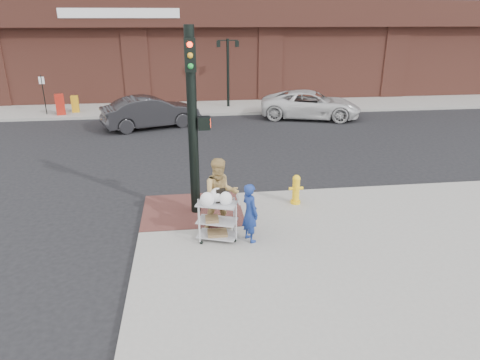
{
  "coord_description": "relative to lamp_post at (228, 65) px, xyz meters",
  "views": [
    {
      "loc": [
        -0.68,
        -10.3,
        5.3
      ],
      "look_at": [
        0.69,
        0.26,
        1.25
      ],
      "focal_mm": 32.0,
      "sensor_mm": 36.0,
      "label": 1
    }
  ],
  "objects": [
    {
      "name": "newsbox_yellow",
      "position": [
        -8.98,
        -0.59,
        -2.0
      ],
      "size": [
        0.43,
        0.4,
        0.94
      ],
      "primitive_type": "cube",
      "rotation": [
        0.0,
        0.0,
        0.12
      ],
      "color": "gold",
      "rests_on": "sidewalk_far"
    },
    {
      "name": "newsbox_red",
      "position": [
        -9.65,
        -1.2,
        -1.89
      ],
      "size": [
        0.58,
        0.55,
        1.15
      ],
      "primitive_type": "cube",
      "rotation": [
        0.0,
        0.0,
        0.26
      ],
      "color": "#A71F13",
      "rests_on": "sidewalk_far"
    },
    {
      "name": "ground",
      "position": [
        -2.0,
        -16.0,
        -2.62
      ],
      "size": [
        220.0,
        220.0,
        0.0
      ],
      "primitive_type": "plane",
      "color": "black",
      "rests_on": "ground"
    },
    {
      "name": "traffic_signal_pole",
      "position": [
        -2.48,
        -15.23,
        0.21
      ],
      "size": [
        0.61,
        0.51,
        5.0
      ],
      "color": "black",
      "rests_on": "sidewalk_near"
    },
    {
      "name": "sidewalk_far",
      "position": [
        10.5,
        16.0,
        -2.54
      ],
      "size": [
        65.0,
        36.0,
        0.15
      ],
      "primitive_type": "cube",
      "color": "gray",
      "rests_on": "ground"
    },
    {
      "name": "pedestrian_tan",
      "position": [
        -1.89,
        -16.37,
        -1.51
      ],
      "size": [
        1.01,
        0.83,
        1.92
      ],
      "primitive_type": "imported",
      "rotation": [
        0.0,
        0.0,
        0.11
      ],
      "color": "tan",
      "rests_on": "sidewalk_near"
    },
    {
      "name": "fire_hydrant",
      "position": [
        0.44,
        -15.0,
        -2.01
      ],
      "size": [
        0.42,
        0.29,
        0.89
      ],
      "color": "yellow",
      "rests_on": "sidewalk_near"
    },
    {
      "name": "sedan_dark",
      "position": [
        -4.41,
        -4.34,
        -1.82
      ],
      "size": [
        5.15,
        3.25,
        1.6
      ],
      "primitive_type": "imported",
      "rotation": [
        0.0,
        0.0,
        1.92
      ],
      "color": "black",
      "rests_on": "ground"
    },
    {
      "name": "utility_cart",
      "position": [
        -2.03,
        -16.89,
        -1.87
      ],
      "size": [
        1.07,
        0.82,
        1.31
      ],
      "color": "#A5A6AA",
      "rests_on": "sidewalk_near"
    },
    {
      "name": "parking_sign",
      "position": [
        -10.5,
        -1.0,
        -1.37
      ],
      "size": [
        0.05,
        0.05,
        2.2
      ],
      "primitive_type": "cylinder",
      "color": "black",
      "rests_on": "sidewalk_far"
    },
    {
      "name": "brick_curb_ramp",
      "position": [
        -2.6,
        -15.1,
        -2.46
      ],
      "size": [
        2.8,
        2.4,
        0.01
      ],
      "primitive_type": "cube",
      "color": "#552C28",
      "rests_on": "sidewalk_near"
    },
    {
      "name": "minivan_white",
      "position": [
        4.29,
        -3.25,
        -1.86
      ],
      "size": [
        5.96,
        3.95,
        1.52
      ],
      "primitive_type": "imported",
      "rotation": [
        0.0,
        0.0,
        1.29
      ],
      "color": "silver",
      "rests_on": "ground"
    },
    {
      "name": "woman_blue",
      "position": [
        -1.24,
        -17.04,
        -1.72
      ],
      "size": [
        0.55,
        0.64,
        1.49
      ],
      "primitive_type": "imported",
      "rotation": [
        0.0,
        0.0,
        2.0
      ],
      "color": "navy",
      "rests_on": "sidewalk_near"
    },
    {
      "name": "lamp_post",
      "position": [
        0.0,
        0.0,
        0.0
      ],
      "size": [
        1.32,
        0.22,
        4.0
      ],
      "color": "black",
      "rests_on": "sidewalk_far"
    }
  ]
}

